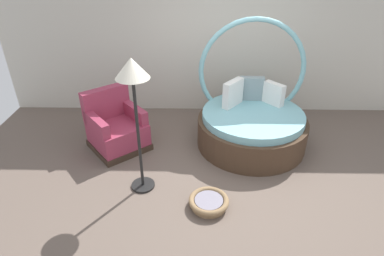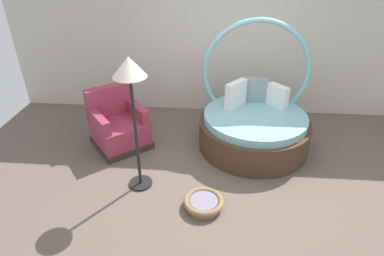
% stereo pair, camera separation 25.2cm
% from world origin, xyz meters
% --- Properties ---
extents(ground_plane, '(8.00, 8.00, 0.02)m').
position_xyz_m(ground_plane, '(0.00, 0.00, -0.01)').
color(ground_plane, '#66564C').
extents(back_wall, '(8.00, 0.12, 3.08)m').
position_xyz_m(back_wall, '(0.00, 2.11, 1.54)').
color(back_wall, beige).
rests_on(back_wall, ground_plane).
extents(round_daybed, '(1.75, 1.75, 1.96)m').
position_xyz_m(round_daybed, '(0.49, 0.83, 0.40)').
color(round_daybed, '#473323').
rests_on(round_daybed, ground_plane).
extents(red_armchair, '(1.12, 1.12, 0.94)m').
position_xyz_m(red_armchair, '(-1.69, 0.67, 0.33)').
color(red_armchair, '#38281E').
rests_on(red_armchair, ground_plane).
extents(pet_basket, '(0.51, 0.51, 0.13)m').
position_xyz_m(pet_basket, '(-0.24, -0.71, 0.07)').
color(pet_basket, '#8E704C').
rests_on(pet_basket, ground_plane).
extents(floor_lamp, '(0.40, 0.40, 1.82)m').
position_xyz_m(floor_lamp, '(-1.13, -0.33, 1.53)').
color(floor_lamp, black).
rests_on(floor_lamp, ground_plane).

